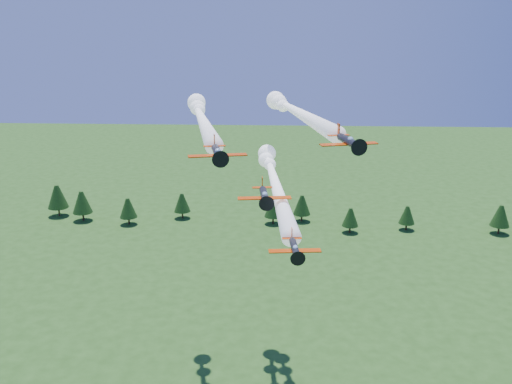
{
  "coord_description": "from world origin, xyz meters",
  "views": [
    {
      "loc": [
        0.56,
        -73.1,
        66.67
      ],
      "look_at": [
        -2.97,
        0.0,
        44.54
      ],
      "focal_mm": 40.0,
      "sensor_mm": 36.0,
      "label": 1
    }
  ],
  "objects_px": {
    "plane_left": "(201,117)",
    "plane_right": "(295,111)",
    "plane_slot": "(264,195)",
    "plane_lead": "(274,178)"
  },
  "relations": [
    {
      "from": "plane_left",
      "to": "plane_right",
      "type": "distance_m",
      "value": 16.84
    },
    {
      "from": "plane_left",
      "to": "plane_slot",
      "type": "distance_m",
      "value": 24.58
    },
    {
      "from": "plane_left",
      "to": "plane_slot",
      "type": "height_order",
      "value": "plane_left"
    },
    {
      "from": "plane_left",
      "to": "plane_slot",
      "type": "relative_size",
      "value": 5.87
    },
    {
      "from": "plane_lead",
      "to": "plane_left",
      "type": "distance_m",
      "value": 16.81
    },
    {
      "from": "plane_lead",
      "to": "plane_left",
      "type": "xyz_separation_m",
      "value": [
        -13.0,
        3.79,
        9.96
      ]
    },
    {
      "from": "plane_lead",
      "to": "plane_left",
      "type": "height_order",
      "value": "plane_left"
    },
    {
      "from": "plane_lead",
      "to": "plane_slot",
      "type": "xyz_separation_m",
      "value": [
        -1.1,
        -16.13,
        1.86
      ]
    },
    {
      "from": "plane_lead",
      "to": "plane_slot",
      "type": "relative_size",
      "value": 6.61
    },
    {
      "from": "plane_lead",
      "to": "plane_right",
      "type": "distance_m",
      "value": 13.02
    }
  ]
}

